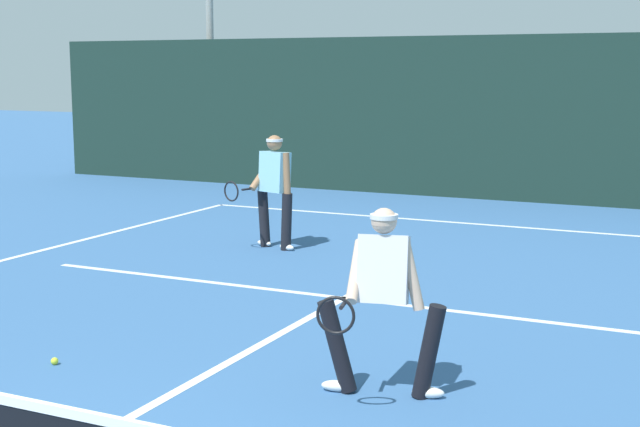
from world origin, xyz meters
TOP-DOWN VIEW (x-y plane):
  - court_line_baseline_far at (0.00, 11.52)m, footprint 10.11×0.10m
  - court_line_service at (0.00, 6.01)m, footprint 8.24×0.10m
  - court_line_centre at (0.00, 3.20)m, footprint 0.10×6.40m
  - player_near at (1.53, 3.30)m, footprint 1.04×0.89m
  - player_far at (-2.11, 8.23)m, footprint 0.95×0.87m
  - tennis_ball at (-1.36, 2.76)m, footprint 0.07×0.07m
  - back_fence_windscreen at (0.00, 14.48)m, footprint 22.23×0.12m

SIDE VIEW (x-z plane):
  - court_line_baseline_far at x=0.00m, z-range 0.00..0.01m
  - court_line_service at x=0.00m, z-range 0.00..0.01m
  - court_line_centre at x=0.00m, z-range 0.00..0.01m
  - tennis_ball at x=-1.36m, z-range 0.00..0.07m
  - player_near at x=1.53m, z-range 0.07..1.59m
  - player_far at x=-2.11m, z-range 0.08..1.74m
  - back_fence_windscreen at x=0.00m, z-range 0.00..3.25m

